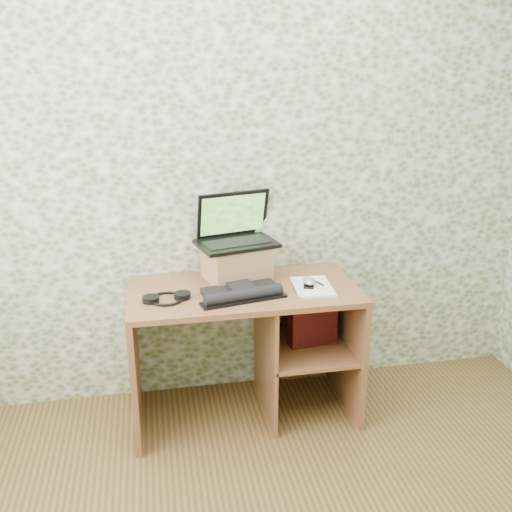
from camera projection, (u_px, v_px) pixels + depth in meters
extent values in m
plane|color=white|center=(233.00, 173.00, 3.09)|extent=(3.50, 0.00, 3.50)
cube|color=brown|center=(243.00, 291.00, 2.99)|extent=(1.20, 0.60, 0.03)
cube|color=brown|center=(135.00, 365.00, 3.01)|extent=(0.03, 0.60, 0.72)
cube|color=brown|center=(346.00, 345.00, 3.22)|extent=(0.03, 0.60, 0.72)
cube|color=brown|center=(265.00, 353.00, 3.13)|extent=(0.02, 0.56, 0.72)
cube|color=brown|center=(306.00, 346.00, 3.17)|extent=(0.46, 0.56, 0.02)
cube|color=brown|center=(295.00, 326.00, 3.44)|extent=(0.48, 0.02, 0.72)
cube|color=#A47F49|center=(237.00, 262.00, 3.09)|extent=(0.38, 0.34, 0.19)
cube|color=black|center=(237.00, 244.00, 3.05)|extent=(0.46, 0.37, 0.02)
cube|color=black|center=(237.00, 242.00, 3.04)|extent=(0.38, 0.23, 0.00)
cube|color=black|center=(233.00, 214.00, 3.11)|extent=(0.41, 0.16, 0.25)
cube|color=#235016|center=(233.00, 214.00, 3.11)|extent=(0.37, 0.13, 0.21)
cube|color=black|center=(240.00, 290.00, 2.93)|extent=(0.41, 0.21, 0.03)
cube|color=black|center=(240.00, 288.00, 2.92)|extent=(0.15, 0.15, 0.05)
cylinder|color=black|center=(244.00, 295.00, 2.83)|extent=(0.41, 0.14, 0.06)
cube|color=black|center=(244.00, 300.00, 2.83)|extent=(0.45, 0.17, 0.01)
torus|color=black|center=(167.00, 299.00, 2.84)|extent=(0.19, 0.19, 0.01)
cylinder|color=black|center=(151.00, 299.00, 2.82)|extent=(0.08, 0.08, 0.03)
cylinder|color=black|center=(182.00, 296.00, 2.86)|extent=(0.08, 0.08, 0.03)
cube|color=white|center=(312.00, 287.00, 2.99)|extent=(0.21, 0.29, 0.01)
ellipsoid|color=silver|center=(309.00, 283.00, 2.98)|extent=(0.09, 0.11, 0.03)
cylinder|color=black|center=(316.00, 282.00, 3.03)|extent=(0.05, 0.12, 0.01)
cube|color=maroon|center=(313.00, 318.00, 3.12)|extent=(0.27, 0.12, 0.32)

